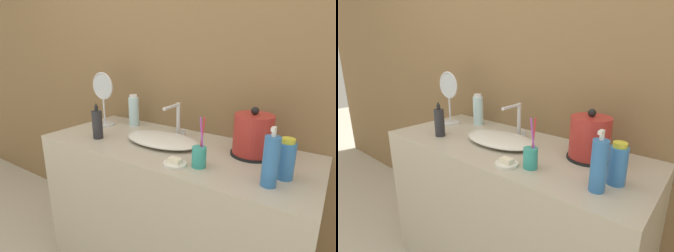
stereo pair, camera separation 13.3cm
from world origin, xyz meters
TOP-DOWN VIEW (x-y plane):
  - wall_back at (0.00, 0.59)m, footprint 6.00×0.04m
  - vanity_counter at (0.00, 0.29)m, footprint 1.41×0.57m
  - sink_basin at (-0.05, 0.28)m, footprint 0.42×0.24m
  - faucet at (-0.05, 0.43)m, footprint 0.06×0.15m
  - electric_kettle at (0.39, 0.38)m, footprint 0.19×0.19m
  - toothbrush_cup at (0.24, 0.14)m, footprint 0.06×0.06m
  - lotion_bottle at (0.53, 0.13)m, footprint 0.06×0.06m
  - shampoo_bottle at (-0.40, 0.46)m, footprint 0.07×0.07m
  - mouthwash_bottle at (0.56, 0.23)m, footprint 0.07×0.07m
  - hand_cream_bottle at (-0.40, 0.15)m, footprint 0.06×0.06m
  - soap_dish at (0.15, 0.09)m, footprint 0.10×0.10m
  - vanity_mirror at (-0.56, 0.36)m, footprint 0.17×0.12m

SIDE VIEW (x-z plane):
  - vanity_counter at x=0.00m, z-range 0.00..0.84m
  - soap_dish at x=0.15m, z-range 0.84..0.87m
  - sink_basin at x=-0.05m, z-range 0.84..0.89m
  - toothbrush_cup at x=0.24m, z-range 0.78..1.00m
  - mouthwash_bottle at x=0.56m, z-range 0.84..1.00m
  - hand_cream_bottle at x=-0.40m, z-range 0.83..1.03m
  - electric_kettle at x=0.39m, z-range 0.82..1.05m
  - lotion_bottle at x=0.53m, z-range 0.83..1.05m
  - shampoo_bottle at x=-0.40m, z-range 0.84..1.04m
  - faucet at x=-0.05m, z-range 0.86..1.05m
  - vanity_mirror at x=-0.56m, z-range 0.86..1.20m
  - wall_back at x=0.00m, z-range 0.00..2.60m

